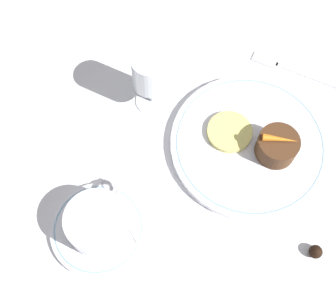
% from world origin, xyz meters
% --- Properties ---
extents(ground_plane, '(3.00, 3.00, 0.00)m').
position_xyz_m(ground_plane, '(0.00, 0.00, 0.00)').
color(ground_plane, white).
extents(dinner_plate, '(0.28, 0.28, 0.01)m').
position_xyz_m(dinner_plate, '(-0.00, -0.05, 0.01)').
color(dinner_plate, white).
rests_on(dinner_plate, ground_plane).
extents(saucer, '(0.16, 0.16, 0.01)m').
position_xyz_m(saucer, '(-0.25, 0.11, 0.01)').
color(saucer, white).
rests_on(saucer, ground_plane).
extents(coffee_cup, '(0.12, 0.10, 0.05)m').
position_xyz_m(coffee_cup, '(-0.25, 0.11, 0.04)').
color(coffee_cup, white).
rests_on(coffee_cup, saucer).
extents(spoon, '(0.07, 0.11, 0.00)m').
position_xyz_m(spoon, '(-0.20, 0.10, 0.01)').
color(spoon, silver).
rests_on(spoon, saucer).
extents(wine_glass, '(0.06, 0.06, 0.13)m').
position_xyz_m(wine_glass, '(0.00, 0.15, 0.09)').
color(wine_glass, silver).
rests_on(wine_glass, ground_plane).
extents(fork, '(0.03, 0.19, 0.01)m').
position_xyz_m(fork, '(0.18, -0.05, 0.00)').
color(fork, silver).
rests_on(fork, ground_plane).
extents(dessert_cake, '(0.07, 0.07, 0.04)m').
position_xyz_m(dessert_cake, '(0.01, -0.09, 0.04)').
color(dessert_cake, '#4C2D19').
rests_on(dessert_cake, dinner_plate).
extents(carrot_garnish, '(0.03, 0.06, 0.01)m').
position_xyz_m(carrot_garnish, '(0.01, -0.09, 0.06)').
color(carrot_garnish, orange).
rests_on(carrot_garnish, dessert_cake).
extents(pineapple_slice, '(0.08, 0.08, 0.01)m').
position_xyz_m(pineapple_slice, '(0.00, -0.01, 0.02)').
color(pineapple_slice, '#EFE075').
rests_on(pineapple_slice, dinner_plate).
extents(chocolate_truffle, '(0.02, 0.02, 0.02)m').
position_xyz_m(chocolate_truffle, '(-0.12, -0.21, 0.01)').
color(chocolate_truffle, black).
rests_on(chocolate_truffle, ground_plane).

